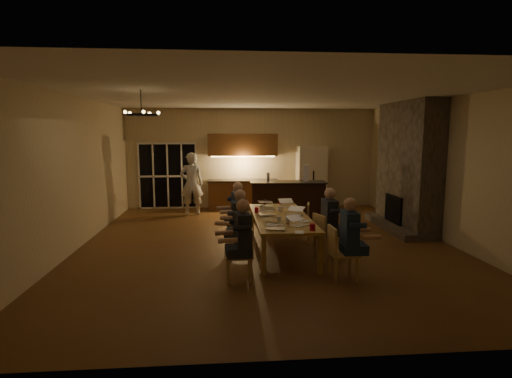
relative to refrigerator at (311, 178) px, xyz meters
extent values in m
plane|color=brown|center=(-1.90, -4.15, -1.00)|extent=(9.00, 9.00, 0.00)
cube|color=beige|center=(-1.90, 0.37, 0.60)|extent=(8.00, 0.04, 3.20)
cube|color=beige|center=(-5.92, -4.15, 0.60)|extent=(0.04, 9.00, 3.20)
cube|color=beige|center=(2.12, -4.15, 0.60)|extent=(0.04, 9.00, 3.20)
cube|color=white|center=(-1.90, -4.15, 2.22)|extent=(8.00, 9.00, 0.04)
cube|color=black|center=(-4.60, 0.32, 0.05)|extent=(1.86, 0.08, 2.10)
cube|color=#61564C|center=(1.80, -2.95, 0.60)|extent=(0.58, 2.50, 3.20)
cube|color=beige|center=(0.00, 0.00, 0.00)|extent=(0.90, 0.68, 2.00)
cube|color=#AA8644|center=(-1.67, -4.72, -0.62)|extent=(1.10, 2.85, 0.75)
cube|color=black|center=(-1.02, -1.66, -0.46)|extent=(2.16, 0.84, 1.08)
imported|color=silver|center=(-3.76, -0.75, -0.07)|extent=(0.72, 0.51, 1.86)
torus|color=black|center=(-4.30, -5.06, 1.75)|extent=(0.64, 0.64, 0.03)
cylinder|color=white|center=(-1.77, -5.19, -0.20)|extent=(0.08, 0.08, 0.10)
cylinder|color=white|center=(-1.62, -4.17, -0.20)|extent=(0.09, 0.09, 0.10)
cylinder|color=white|center=(-1.97, -3.97, -0.20)|extent=(0.09, 0.09, 0.10)
cylinder|color=#B50C1D|center=(-1.30, -5.98, -0.19)|extent=(0.10, 0.10, 0.12)
cylinder|color=#B50C1D|center=(-2.13, -4.34, -0.19)|extent=(0.09, 0.09, 0.12)
cylinder|color=#B50C1D|center=(-1.47, -3.32, -0.19)|extent=(0.08, 0.08, 0.12)
cylinder|color=#B2B2B7|center=(-1.65, -5.44, -0.19)|extent=(0.07, 0.07, 0.12)
cylinder|color=#3F0F0C|center=(-1.86, -3.35, -0.19)|extent=(0.06, 0.06, 0.12)
cylinder|color=white|center=(-1.30, -5.27, -0.24)|extent=(0.23, 0.23, 0.02)
cylinder|color=white|center=(-1.96, -5.54, -0.24)|extent=(0.23, 0.23, 0.02)
cylinder|color=white|center=(-1.23, -3.96, -0.24)|extent=(0.26, 0.26, 0.02)
cube|color=white|center=(-1.56, -6.10, -0.24)|extent=(0.19, 0.24, 0.01)
cylinder|color=#99999E|center=(-1.57, -1.54, 0.20)|extent=(0.08, 0.08, 0.24)
cube|color=silver|center=(-0.52, -1.68, 0.31)|extent=(0.18, 0.18, 0.47)
camera|label=1|loc=(-2.83, -12.60, 1.42)|focal=28.00mm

